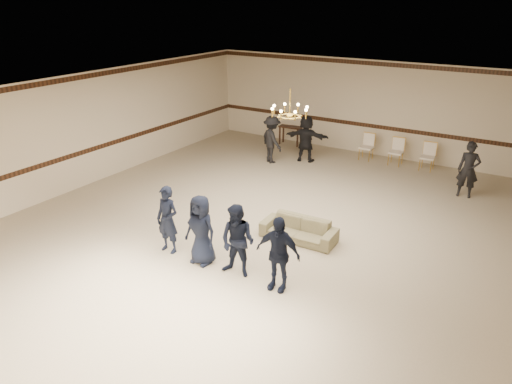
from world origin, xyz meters
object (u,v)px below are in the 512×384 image
Objects in this scene: settee at (299,229)px; adult_left at (272,140)px; banquet_chair_right at (427,157)px; adult_right at (468,170)px; boy_a at (168,220)px; banquet_chair_mid at (396,152)px; console_table at (290,135)px; boy_c at (238,241)px; adult_mid at (306,139)px; boy_b at (201,230)px; banquet_chair_left at (367,147)px; chandelier at (290,102)px; boy_d at (278,253)px.

settee is 1.11× the size of adult_left.
adult_left reaches higher than banquet_chair_right.
boy_a is at bearing -133.66° from adult_right.
banquet_chair_mid is 4.01m from console_table.
boy_c is 9.09m from console_table.
banquet_chair_mid is (0.65, 8.24, -0.31)m from boy_c.
adult_mid is 1.87× the size of console_table.
boy_b is 1.70× the size of banquet_chair_right.
settee is 6.30m from banquet_chair_mid.
adult_mid is (-2.02, 7.04, 0.03)m from boy_c.
adult_right is at bearing 62.68° from boy_b.
adult_left is 3.22m from banquet_chair_left.
banquet_chair_left is at bearing 79.93° from boy_a.
adult_right is at bearing -35.88° from banquet_chair_mid.
console_table is at bearing 109.81° from boy_b.
boy_b is 8.80m from console_table.
chandelier reaches higher than adult_left.
adult_left is 4.06m from banquet_chair_mid.
boy_c is (0.90, 0.00, 0.00)m from boy_b.
boy_b is at bearing -128.29° from adult_right.
boy_b is 1.80m from boy_d.
boy_a is 1.00× the size of boy_b.
settee is (0.84, -1.00, -2.62)m from chandelier.
adult_mid is (-1.52, 4.09, -2.10)m from chandelier.
banquet_chair_mid is (-0.25, 8.24, -0.31)m from boy_d.
adult_mid reaches higher than boy_d.
adult_right is 2.93m from banquet_chair_mid.
boy_c and boy_d have the same top height.
adult_right reaches higher than settee.
boy_b is at bearing 175.25° from boy_d.
settee is 1.96× the size of banquet_chair_mid.
chandelier reaches higher than adult_right.
console_table is at bearing 176.84° from banquet_chair_left.
adult_left is (-1.12, 6.34, 0.03)m from boy_a.
adult_left is at bearing 99.92° from boy_a.
boy_c is 1.70× the size of banquet_chair_right.
chandelier is at bearing -90.95° from banquet_chair_left.
boy_a is at bearing 175.25° from boy_d.
chandelier is 1.13× the size of console_table.
banquet_chair_left is at bearing 93.85° from boy_d.
boy_c is 1.00× the size of boy_d.
adult_right reaches higher than console_table.
adult_left reaches higher than boy_b.
chandelier reaches higher than boy_c.
boy_b is 7.12m from adult_mid.
boy_a is 7.04m from adult_mid.
adult_mid is (-1.12, 7.04, 0.03)m from boy_b.
boy_b is 0.96× the size of adult_right.
boy_d is at bearing -80.75° from banquet_chair_left.
adult_left is at bearing -142.77° from banquet_chair_left.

